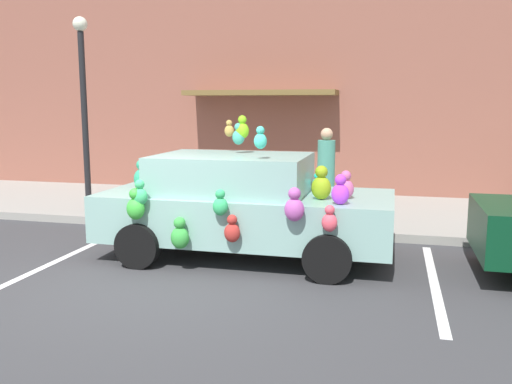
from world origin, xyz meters
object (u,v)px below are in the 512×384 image
Objects in this scene: plush_covered_car at (242,205)px; street_lamp_post at (83,94)px; pedestrian_near_shopfront at (326,175)px; teddy_bear_on_sidewalk at (294,204)px.

plush_covered_car is 4.53m from street_lamp_post.
plush_covered_car is 2.78m from pedestrian_near_shopfront.
plush_covered_car is 2.53× the size of pedestrian_near_shopfront.
street_lamp_post is at bearing 152.71° from plush_covered_car.
street_lamp_post is (-3.74, 1.93, 1.68)m from plush_covered_car.
pedestrian_near_shopfront is at bearing 55.66° from teddy_bear_on_sidewalk.
plush_covered_car reaches higher than teddy_bear_on_sidewalk.
plush_covered_car reaches higher than pedestrian_near_shopfront.
teddy_bear_on_sidewalk is 0.43× the size of pedestrian_near_shopfront.
plush_covered_car is at bearing -109.72° from pedestrian_near_shopfront.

